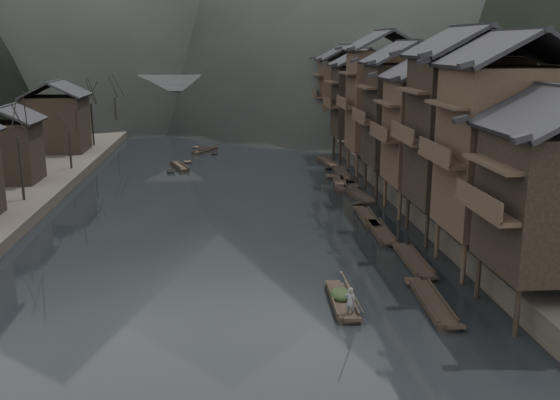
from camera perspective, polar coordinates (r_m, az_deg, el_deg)
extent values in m
plane|color=black|center=(39.89, -5.06, -6.44)|extent=(300.00, 300.00, 0.00)
cube|color=#2D2823|center=(85.81, 19.06, 4.53)|extent=(40.00, 200.00, 1.80)
cylinder|color=black|center=(32.87, 20.86, -9.49)|extent=(0.30, 0.30, 2.90)
cylinder|color=black|center=(36.91, 17.67, -6.63)|extent=(0.30, 0.30, 2.90)
cylinder|color=black|center=(38.04, 21.53, -6.35)|extent=(0.30, 0.30, 2.90)
cube|color=#33261C|center=(33.14, 18.36, -0.86)|extent=(1.20, 5.70, 0.25)
cylinder|color=#33261C|center=(38.82, 16.45, -5.52)|extent=(0.30, 0.30, 2.90)
cylinder|color=#33261C|center=(43.09, 14.17, -3.43)|extent=(0.30, 0.30, 2.90)
cylinder|color=#33261C|center=(39.89, 20.15, -5.29)|extent=(0.30, 0.30, 2.90)
cylinder|color=#33261C|center=(44.05, 17.56, -3.28)|extent=(0.30, 0.30, 2.90)
cube|color=#33261C|center=(40.66, 19.94, 4.28)|extent=(7.00, 6.00, 10.02)
cube|color=#33261C|center=(39.24, 14.55, 3.60)|extent=(1.20, 5.70, 0.25)
cylinder|color=black|center=(45.08, 13.27, -2.60)|extent=(0.30, 0.30, 2.90)
cylinder|color=black|center=(49.48, 11.57, -1.03)|extent=(0.30, 0.30, 2.90)
cylinder|color=black|center=(46.00, 16.53, -2.48)|extent=(0.30, 0.30, 2.90)
cylinder|color=black|center=(50.33, 14.58, -0.95)|extent=(0.30, 0.30, 2.90)
cube|color=black|center=(47.00, 16.43, 6.02)|extent=(7.00, 6.00, 10.45)
cube|color=#33261C|center=(45.78, 11.70, 5.44)|extent=(1.20, 5.70, 0.25)
cylinder|color=#33261C|center=(51.53, 10.89, -0.40)|extent=(0.30, 0.30, 2.90)
cylinder|color=#33261C|center=(56.02, 9.58, 0.82)|extent=(0.30, 0.30, 2.90)
cylinder|color=#33261C|center=(52.34, 13.79, -0.33)|extent=(0.30, 0.30, 2.90)
cylinder|color=#33261C|center=(56.77, 12.27, 0.86)|extent=(0.30, 0.30, 2.90)
cube|color=#33261C|center=(53.65, 13.68, 6.09)|extent=(7.00, 6.00, 8.54)
cube|color=#33261C|center=(52.57, 9.50, 5.67)|extent=(1.20, 5.70, 0.25)
cylinder|color=black|center=(59.05, 8.82, 1.52)|extent=(0.30, 0.30, 2.90)
cylinder|color=black|center=(63.62, 7.81, 2.46)|extent=(0.30, 0.30, 2.90)
cylinder|color=black|center=(59.76, 11.38, 1.56)|extent=(0.30, 0.30, 2.90)
cylinder|color=black|center=(64.28, 10.20, 2.48)|extent=(0.30, 0.30, 2.90)
cube|color=black|center=(61.17, 11.35, 7.62)|extent=(7.00, 6.00, 9.56)
cube|color=#33261C|center=(60.23, 7.64, 7.21)|extent=(1.20, 5.70, 0.25)
cylinder|color=#33261C|center=(67.64, 7.04, 3.17)|extent=(0.30, 0.30, 2.90)
cylinder|color=#33261C|center=(72.27, 6.26, 3.88)|extent=(0.30, 0.30, 2.90)
cylinder|color=#33261C|center=(68.26, 9.30, 3.19)|extent=(0.30, 0.30, 2.90)
cylinder|color=#33261C|center=(72.85, 8.39, 3.90)|extent=(0.30, 0.30, 2.90)
cube|color=#33261C|center=(69.76, 9.32, 8.93)|extent=(7.00, 6.00, 10.69)
cube|color=#33261C|center=(68.94, 6.04, 8.53)|extent=(1.20, 5.70, 0.25)
cylinder|color=black|center=(77.30, 5.52, 4.56)|extent=(0.30, 0.30, 2.90)
cylinder|color=black|center=(81.97, 4.92, 5.11)|extent=(0.30, 0.30, 2.90)
cylinder|color=black|center=(77.84, 7.52, 4.57)|extent=(0.30, 0.30, 2.90)
cylinder|color=black|center=(82.48, 6.81, 5.12)|extent=(0.30, 0.30, 2.90)
cube|color=black|center=(79.54, 7.53, 8.90)|extent=(7.00, 6.00, 8.76)
cube|color=#33261C|center=(78.82, 4.65, 8.60)|extent=(1.20, 5.70, 0.25)
cylinder|color=#33261C|center=(88.99, 4.13, 5.83)|extent=(0.30, 0.30, 2.90)
cylinder|color=#33261C|center=(93.69, 3.68, 6.25)|extent=(0.30, 0.30, 2.90)
cylinder|color=#33261C|center=(89.46, 5.88, 5.84)|extent=(0.30, 0.30, 2.90)
cylinder|color=#33261C|center=(94.13, 5.34, 6.25)|extent=(0.30, 0.30, 2.90)
cube|color=#33261C|center=(91.24, 5.91, 9.72)|extent=(7.00, 6.00, 9.18)
cube|color=#33261C|center=(90.61, 3.39, 9.44)|extent=(1.20, 5.70, 0.25)
cube|color=black|center=(65.55, -23.43, 4.26)|extent=(5.00, 5.00, 5.80)
cube|color=black|center=(82.59, -19.62, 6.74)|extent=(6.50, 6.50, 6.80)
cylinder|color=black|center=(57.29, -22.44, 2.92)|extent=(0.24, 0.24, 5.46)
cylinder|color=black|center=(70.82, -19.06, 4.55)|extent=(0.24, 0.24, 4.00)
cylinder|color=black|center=(86.44, -16.55, 6.81)|extent=(0.24, 0.24, 5.46)
cylinder|color=black|center=(100.31, -14.97, 7.76)|extent=(0.24, 0.24, 5.20)
cube|color=black|center=(35.56, 13.73, -9.15)|extent=(1.43, 6.33, 0.30)
cube|color=black|center=(35.50, 13.75, -8.88)|extent=(1.48, 6.20, 0.10)
cube|color=black|center=(38.11, 12.08, -7.23)|extent=(0.97, 0.82, 0.33)
cube|color=black|center=(32.98, 15.68, -10.91)|extent=(0.97, 0.82, 0.33)
cube|color=black|center=(41.71, 12.10, -5.56)|extent=(1.27, 6.17, 0.30)
cube|color=black|center=(41.65, 12.12, -5.32)|extent=(1.32, 6.05, 0.10)
cube|color=black|center=(44.32, 10.92, -4.13)|extent=(0.96, 0.78, 0.33)
cube|color=black|center=(39.06, 13.48, -6.78)|extent=(0.96, 0.78, 0.33)
cube|color=black|center=(47.76, 9.14, -2.90)|extent=(1.31, 6.23, 0.30)
cube|color=black|center=(47.71, 9.15, -2.70)|extent=(1.36, 6.11, 0.10)
cube|color=black|center=(50.47, 8.23, -1.78)|extent=(0.96, 0.80, 0.33)
cube|color=black|center=(45.00, 10.18, -3.82)|extent=(0.96, 0.80, 0.33)
cube|color=black|center=(51.38, 7.97, -1.65)|extent=(1.31, 5.91, 0.30)
cube|color=black|center=(51.34, 7.98, -1.45)|extent=(1.36, 5.79, 0.10)
cube|color=black|center=(53.98, 7.22, -0.71)|extent=(0.96, 0.76, 0.32)
cube|color=black|center=(48.74, 8.82, -2.37)|extent=(0.96, 0.76, 0.32)
cube|color=black|center=(59.21, 7.02, 0.48)|extent=(2.07, 7.29, 0.30)
cube|color=black|center=(59.17, 7.02, 0.65)|extent=(2.10, 7.16, 0.10)
cube|color=black|center=(62.55, 6.81, 1.34)|extent=(1.05, 1.00, 0.36)
cube|color=black|center=(55.83, 7.27, -0.21)|extent=(1.05, 1.00, 0.36)
cube|color=black|center=(63.85, 5.47, 1.51)|extent=(1.90, 7.20, 0.30)
cube|color=black|center=(63.81, 5.48, 1.67)|extent=(1.94, 7.06, 0.10)
cube|color=black|center=(67.02, 4.63, 2.25)|extent=(1.03, 0.97, 0.35)
cube|color=black|center=(60.64, 6.41, 0.95)|extent=(1.03, 0.97, 0.35)
cube|color=black|center=(68.86, 5.62, 2.42)|extent=(1.47, 7.71, 0.30)
cube|color=black|center=(68.82, 5.62, 2.57)|extent=(1.52, 7.56, 0.10)
cube|color=black|center=(72.35, 4.96, 3.11)|extent=(0.98, 0.98, 0.37)
cube|color=black|center=(65.33, 6.36, 1.90)|extent=(0.98, 0.98, 0.37)
cube|color=black|center=(74.99, 4.38, 3.40)|extent=(1.74, 6.49, 0.30)
cube|color=black|center=(74.96, 4.38, 3.54)|extent=(1.78, 6.37, 0.10)
cube|color=black|center=(77.99, 4.25, 3.92)|extent=(1.01, 0.88, 0.34)
cube|color=black|center=(71.95, 4.53, 3.06)|extent=(1.01, 0.88, 0.34)
cube|color=black|center=(73.45, -9.17, 3.04)|extent=(2.58, 5.53, 0.30)
cube|color=black|center=(73.42, -9.18, 3.18)|extent=(2.60, 5.44, 0.10)
cube|color=black|center=(75.84, -8.46, 3.52)|extent=(1.01, 0.90, 0.31)
cube|color=black|center=(71.03, -9.95, 2.75)|extent=(1.01, 0.90, 0.31)
cube|color=black|center=(84.33, -6.86, 4.52)|extent=(3.50, 5.44, 0.30)
cube|color=black|center=(84.31, -6.87, 4.64)|extent=(3.50, 5.36, 0.10)
cube|color=black|center=(86.72, -7.65, 4.85)|extent=(1.08, 1.01, 0.32)
cube|color=black|center=(81.93, -6.03, 4.37)|extent=(1.08, 1.01, 0.32)
cube|color=black|center=(101.19, -5.10, 6.14)|extent=(4.13, 5.25, 0.30)
cube|color=black|center=(101.17, -5.10, 6.24)|extent=(4.11, 5.18, 0.10)
cube|color=black|center=(103.40, -4.21, 6.40)|extent=(1.10, 1.07, 0.32)
cube|color=black|center=(98.97, -6.03, 6.02)|extent=(1.10, 1.07, 0.32)
cube|color=black|center=(108.70, -1.70, 6.73)|extent=(4.32, 4.90, 0.30)
cube|color=black|center=(108.68, -1.70, 6.83)|extent=(4.29, 4.85, 0.10)
cube|color=black|center=(110.82, -0.87, 6.95)|extent=(1.09, 1.07, 0.31)
cube|color=black|center=(106.58, -2.56, 6.65)|extent=(1.09, 1.07, 0.31)
cube|color=#4C4C4F|center=(109.59, -5.16, 10.44)|extent=(40.00, 6.00, 1.60)
cube|color=#4C4C4F|center=(106.82, -5.18, 11.05)|extent=(40.00, 0.50, 1.00)
cube|color=#4C4C4F|center=(112.22, -5.17, 11.19)|extent=(40.00, 0.50, 1.00)
cube|color=#4C4C4F|center=(110.83, -12.44, 8.14)|extent=(3.20, 6.00, 6.40)
cube|color=#4C4C4F|center=(110.01, -7.48, 8.31)|extent=(3.20, 6.00, 6.40)
cube|color=#4C4C4F|center=(109.99, -2.74, 8.41)|extent=(3.20, 6.00, 6.40)
cube|color=#4C4C4F|center=(110.76, 2.23, 8.45)|extent=(3.20, 6.00, 6.40)
cube|color=black|center=(34.92, 5.67, -9.24)|extent=(1.27, 5.06, 0.30)
cube|color=black|center=(34.85, 5.68, -8.97)|extent=(1.32, 4.96, 0.10)
cube|color=black|center=(37.04, 4.87, -7.59)|extent=(0.95, 0.66, 0.30)
cube|color=black|center=(32.72, 6.61, -10.66)|extent=(0.95, 0.66, 0.30)
ellipsoid|color=black|center=(34.89, 5.61, -8.10)|extent=(1.20, 1.57, 0.72)
imported|color=#5A595C|center=(32.79, 6.45, -8.82)|extent=(0.66, 0.54, 1.56)
cylinder|color=#8C7A51|center=(31.94, 6.92, -4.65)|extent=(1.89, 2.02, 3.46)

